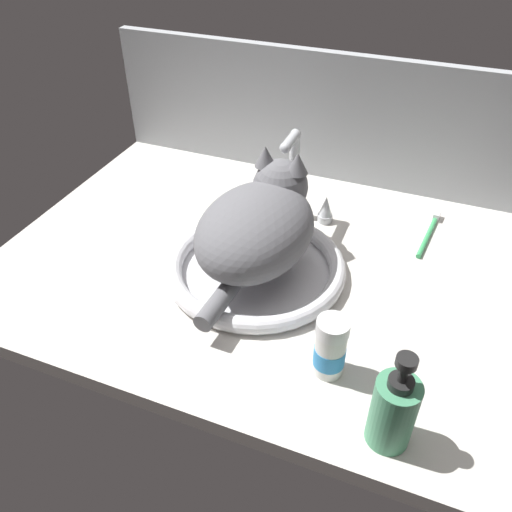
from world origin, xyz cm
name	(u,v)px	position (x,y,z in cm)	size (l,w,h in cm)	color
countertop	(262,268)	(0.00, 0.00, 1.50)	(100.29, 71.09, 3.00)	silver
backsplash_wall	(320,123)	(0.00, 36.74, 16.06)	(100.29, 2.40, 32.13)	#B2B7BC
sink_basin	(256,267)	(0.12, -3.52, 4.40)	(33.47, 33.47, 3.12)	white
faucet	(293,186)	(0.12, 17.18, 10.30)	(17.82, 9.33, 19.66)	silver
cat	(261,222)	(0.24, -1.50, 13.17)	(21.21, 36.22, 17.26)	slate
soap_pump_bottle	(393,411)	(29.10, -28.99, 8.96)	(5.89, 5.89, 16.11)	#4C9E70
pill_bottle	(330,349)	(18.68, -20.84, 7.82)	(4.86, 4.86, 10.39)	white
toothbrush	(429,232)	(28.71, 20.69, 3.63)	(2.97, 16.73, 1.70)	#3FB266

